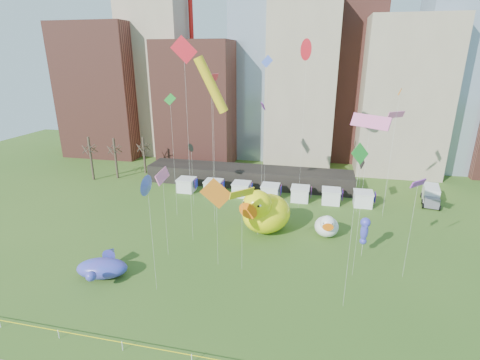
% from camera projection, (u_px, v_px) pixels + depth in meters
% --- Properties ---
extents(skyline, '(101.00, 23.00, 68.00)m').
position_uv_depth(skyline, '(295.00, 63.00, 77.24)').
color(skyline, brown).
rests_on(skyline, ground).
extents(pavilion, '(38.00, 6.00, 3.20)m').
position_uv_depth(pavilion, '(248.00, 176.00, 67.43)').
color(pavilion, black).
rests_on(pavilion, ground).
extents(vendor_tents, '(33.24, 2.80, 2.40)m').
position_uv_depth(vendor_tents, '(270.00, 192.00, 61.01)').
color(vendor_tents, white).
rests_on(vendor_tents, ground).
extents(bare_trees, '(8.44, 6.44, 8.50)m').
position_uv_depth(bare_trees, '(116.00, 158.00, 70.74)').
color(bare_trees, '#382B21').
rests_on(bare_trees, ground).
extents(caution_tape, '(50.00, 0.06, 0.90)m').
position_uv_depth(caution_tape, '(192.00, 356.00, 28.16)').
color(caution_tape, white).
rests_on(caution_tape, ground).
extents(big_duck, '(8.62, 9.43, 6.57)m').
position_uv_depth(big_duck, '(264.00, 211.00, 48.67)').
color(big_duck, '#FFF60D').
rests_on(big_duck, ground).
extents(small_duck, '(3.33, 4.40, 3.34)m').
position_uv_depth(small_duck, '(327.00, 226.00, 47.91)').
color(small_duck, white).
rests_on(small_duck, ground).
extents(seahorse_green, '(1.73, 1.96, 6.14)m').
position_uv_depth(seahorse_green, '(258.00, 204.00, 47.39)').
color(seahorse_green, silver).
rests_on(seahorse_green, ground).
extents(seahorse_purple, '(1.23, 1.52, 5.05)m').
position_uv_depth(seahorse_purple, '(365.00, 229.00, 42.47)').
color(seahorse_purple, silver).
rests_on(seahorse_purple, ground).
extents(whale_inflatable, '(6.00, 7.09, 2.43)m').
position_uv_depth(whale_inflatable, '(103.00, 267.00, 39.33)').
color(whale_inflatable, '#533CA5').
rests_on(whale_inflatable, ground).
extents(box_truck, '(3.38, 6.53, 2.65)m').
position_uv_depth(box_truck, '(431.00, 195.00, 59.00)').
color(box_truck, silver).
rests_on(box_truck, ground).
extents(kite_0, '(1.48, 2.79, 25.17)m').
position_uv_depth(kite_0, '(307.00, 50.00, 49.56)').
color(kite_0, silver).
rests_on(kite_0, ground).
extents(kite_1, '(2.61, 2.14, 15.56)m').
position_uv_depth(kite_1, '(396.00, 115.00, 50.64)').
color(kite_1, silver).
rests_on(kite_1, ground).
extents(kite_2, '(0.53, 3.42, 8.56)m').
position_uv_depth(kite_2, '(362.00, 163.00, 53.10)').
color(kite_2, silver).
rests_on(kite_2, ground).
extents(kite_3, '(1.55, 0.61, 18.10)m').
position_uv_depth(kite_3, '(170.00, 106.00, 49.60)').
color(kite_3, silver).
rests_on(kite_3, ground).
extents(kite_4, '(2.37, 2.45, 9.68)m').
position_uv_depth(kite_4, '(242.00, 194.00, 37.93)').
color(kite_4, silver).
rests_on(kite_4, ground).
extents(kite_5, '(0.40, 1.90, 12.43)m').
position_uv_depth(kite_5, '(148.00, 186.00, 33.57)').
color(kite_5, silver).
rests_on(kite_5, ground).
extents(kite_6, '(0.89, 2.41, 18.76)m').
position_uv_depth(kite_6, '(400.00, 93.00, 48.01)').
color(kite_6, silver).
rests_on(kite_6, ground).
extents(kite_7, '(1.80, 1.83, 11.26)m').
position_uv_depth(kite_7, '(418.00, 184.00, 35.86)').
color(kite_7, silver).
rests_on(kite_7, ground).
extents(kite_8, '(1.06, 3.39, 20.43)m').
position_uv_depth(kite_8, '(212.00, 78.00, 52.84)').
color(kite_8, silver).
rests_on(kite_8, ground).
extents(kite_9, '(3.49, 3.01, 17.61)m').
position_uv_depth(kite_9, '(370.00, 122.00, 34.29)').
color(kite_9, silver).
rests_on(kite_9, ground).
extents(kite_10, '(1.01, 0.97, 10.11)m').
position_uv_depth(kite_10, '(191.00, 148.00, 55.72)').
color(kite_10, silver).
rests_on(kite_10, ground).
extents(kite_11, '(1.53, 1.30, 16.21)m').
position_uv_depth(kite_11, '(359.00, 159.00, 30.07)').
color(kite_11, silver).
rests_on(kite_11, ground).
extents(kite_12, '(4.46, 2.64, 23.02)m').
position_uv_depth(kite_12, '(211.00, 85.00, 46.08)').
color(kite_12, silver).
rests_on(kite_12, ground).
extents(kite_13, '(1.75, 0.44, 23.06)m').
position_uv_depth(kite_13, '(267.00, 70.00, 51.95)').
color(kite_13, silver).
rests_on(kite_13, ground).
extents(kite_14, '(3.45, 1.20, 10.60)m').
position_uv_depth(kite_14, '(216.00, 194.00, 39.07)').
color(kite_14, silver).
rests_on(kite_14, ground).
extents(kite_15, '(1.19, 2.86, 16.45)m').
position_uv_depth(kite_15, '(263.00, 107.00, 52.54)').
color(kite_15, silver).
rests_on(kite_15, ground).
extents(kite_16, '(3.01, 0.46, 25.07)m').
position_uv_depth(kite_16, '(184.00, 55.00, 39.78)').
color(kite_16, silver).
rests_on(kite_16, ground).
extents(kite_17, '(0.96, 3.80, 10.67)m').
position_uv_depth(kite_17, '(162.00, 176.00, 40.66)').
color(kite_17, silver).
rests_on(kite_17, ground).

